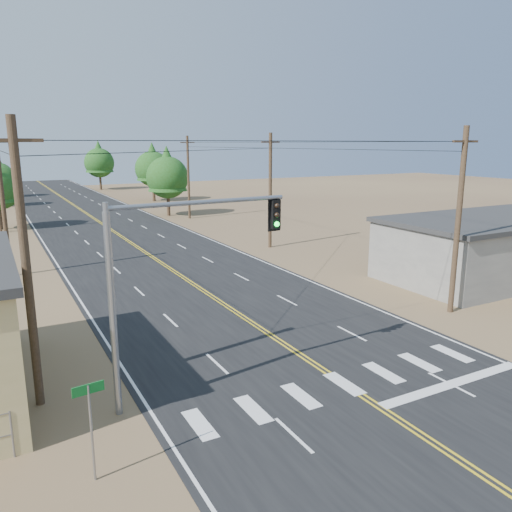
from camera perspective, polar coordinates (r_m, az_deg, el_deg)
road at (r=38.82m, az=-10.45°, el=-1.00°), size 15.00×200.00×0.02m
building_right at (r=38.19m, az=25.32°, el=0.80°), size 15.00×8.00×4.00m
utility_pole_left_near at (r=18.43m, az=-24.79°, el=-0.94°), size 1.80×0.30×10.00m
utility_pole_left_mid at (r=38.19m, az=-26.95°, el=5.39°), size 1.80×0.30×10.00m
utility_pole_right_near at (r=28.62m, az=22.11°, el=3.81°), size 1.80×0.30×10.00m
utility_pole_right_mid at (r=44.02m, az=1.64°, el=7.56°), size 1.80×0.30×10.00m
utility_pole_right_far at (r=62.10m, az=-7.74°, el=8.97°), size 1.80×0.30×10.00m
signal_mast_left at (r=17.40m, az=-10.02°, el=-1.10°), size 6.81×0.63×7.30m
street_sign at (r=14.76m, az=-18.40°, el=-17.02°), size 0.86×0.14×2.89m
tree_left_far at (r=96.82m, az=-27.22°, el=8.47°), size 4.13×4.13×6.88m
tree_right_near at (r=64.89m, az=-10.11°, el=9.31°), size 5.31×5.31×8.85m
tree_right_mid at (r=82.19m, az=-11.73°, el=10.12°), size 5.58×5.58×9.30m
tree_right_far at (r=105.57m, az=-17.50°, el=10.45°), size 5.78×5.78×9.64m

